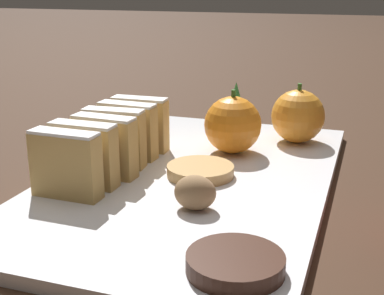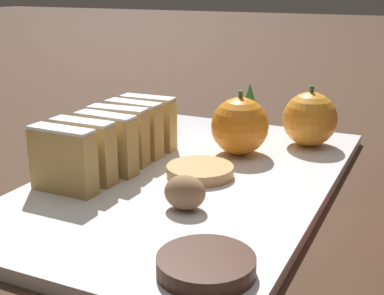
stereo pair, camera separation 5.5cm
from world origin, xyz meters
name	(u,v)px [view 1 (the left image)]	position (x,y,z in m)	size (l,w,h in m)	color
ground_plane	(192,185)	(0.00, 0.00, 0.00)	(6.00, 6.00, 0.00)	#382316
serving_platter	(192,180)	(0.00, 0.00, 0.01)	(0.28, 0.46, 0.01)	white
stollen_slice_front	(66,165)	(-0.09, -0.09, 0.04)	(0.07, 0.02, 0.06)	tan
stollen_slice_second	(84,155)	(-0.09, -0.06, 0.04)	(0.07, 0.02, 0.06)	tan
stollen_slice_third	(105,146)	(-0.08, -0.03, 0.04)	(0.07, 0.02, 0.06)	tan
stollen_slice_fourth	(114,138)	(-0.09, 0.00, 0.04)	(0.07, 0.03, 0.06)	tan
stollen_slice_fifth	(128,131)	(-0.09, 0.03, 0.04)	(0.07, 0.02, 0.06)	tan
stollen_slice_sixth	(140,124)	(-0.09, 0.06, 0.04)	(0.07, 0.02, 0.06)	tan
orange_near	(298,116)	(0.09, 0.16, 0.05)	(0.07, 0.07, 0.07)	orange
orange_far	(233,125)	(0.02, 0.09, 0.05)	(0.07, 0.07, 0.07)	orange
walnut	(195,193)	(0.03, -0.08, 0.03)	(0.04, 0.03, 0.03)	#8E6B47
chocolate_cookie	(235,263)	(0.09, -0.17, 0.02)	(0.07, 0.07, 0.01)	#381E14
gingerbread_cookie	(199,172)	(0.01, 0.00, 0.02)	(0.07, 0.07, 0.01)	tan
evergreen_sprig	(238,107)	(0.00, 0.18, 0.05)	(0.04, 0.04, 0.07)	#2D7538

